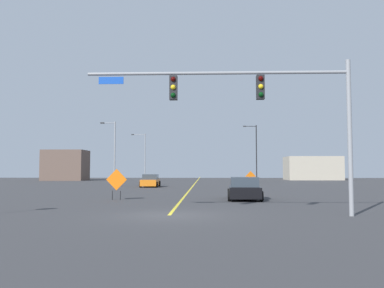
{
  "coord_description": "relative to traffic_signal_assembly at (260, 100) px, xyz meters",
  "views": [
    {
      "loc": [
        1.59,
        -17.23,
        1.96
      ],
      "look_at": [
        -0.0,
        27.9,
        4.85
      ],
      "focal_mm": 37.42,
      "sensor_mm": 36.0,
      "label": 1
    }
  ],
  "objects": [
    {
      "name": "traffic_signal_assembly",
      "position": [
        0.0,
        0.0,
        0.0
      ],
      "size": [
        11.44,
        0.44,
        6.7
      ],
      "color": "gray",
      "rests_on": "ground"
    },
    {
      "name": "street_lamp_mid_left",
      "position": [
        4.95,
        41.91,
        -0.28
      ],
      "size": [
        2.01,
        0.24,
        8.52
      ],
      "color": "black",
      "rests_on": "ground"
    },
    {
      "name": "construction_sign_right_shoulder",
      "position": [
        -8.13,
        8.6,
        -3.74
      ],
      "size": [
        1.39,
        0.17,
        2.01
      ],
      "color": "orange",
      "rests_on": "ground"
    },
    {
      "name": "road_centre_stripe",
      "position": [
        -3.91,
        43.48,
        -4.97
      ],
      "size": [
        0.16,
        86.93,
        0.01
      ],
      "color": "yellow",
      "rests_on": "ground"
    },
    {
      "name": "roadside_building_west",
      "position": [
        -27.83,
        54.52,
        -2.23
      ],
      "size": [
        7.39,
        5.45,
        5.48
      ],
      "color": "brown",
      "rests_on": "ground"
    },
    {
      "name": "ground",
      "position": [
        -3.91,
        0.01,
        -4.97
      ],
      "size": [
        156.47,
        156.47,
        0.0
      ],
      "primitive_type": "plane",
      "color": "#38383A"
    },
    {
      "name": "street_lamp_mid_right",
      "position": [
        -12.97,
        28.34,
        -0.82
      ],
      "size": [
        1.78,
        0.24,
        7.49
      ],
      "color": "gray",
      "rests_on": "ground"
    },
    {
      "name": "car_black_far",
      "position": [
        0.17,
        9.2,
        -4.29
      ],
      "size": [
        2.35,
        4.49,
        1.48
      ],
      "color": "black",
      "rests_on": "ground"
    },
    {
      "name": "construction_sign_left_lane",
      "position": [
        1.36,
        16.1,
        -3.8
      ],
      "size": [
        1.09,
        0.18,
        1.84
      ],
      "color": "orange",
      "rests_on": "ground"
    },
    {
      "name": "street_lamp_far_right",
      "position": [
        -13.03,
        51.16,
        -0.42
      ],
      "size": [
        2.48,
        0.24,
        8.15
      ],
      "color": "gray",
      "rests_on": "ground"
    },
    {
      "name": "roadside_building_east",
      "position": [
        17.89,
        59.64,
        -2.76
      ],
      "size": [
        9.98,
        6.38,
        4.43
      ],
      "color": "#B2A893",
      "rests_on": "ground"
    },
    {
      "name": "car_orange_distant",
      "position": [
        -8.64,
        27.97,
        -4.3
      ],
      "size": [
        2.04,
        4.2,
        1.43
      ],
      "color": "orange",
      "rests_on": "ground"
    }
  ]
}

